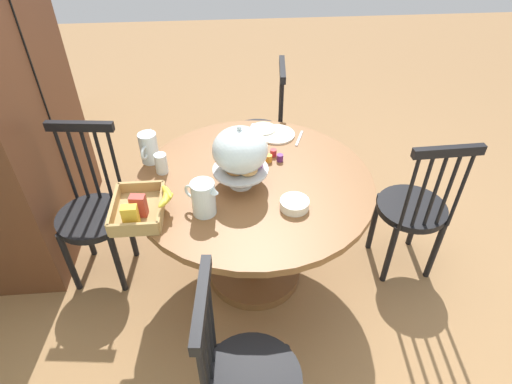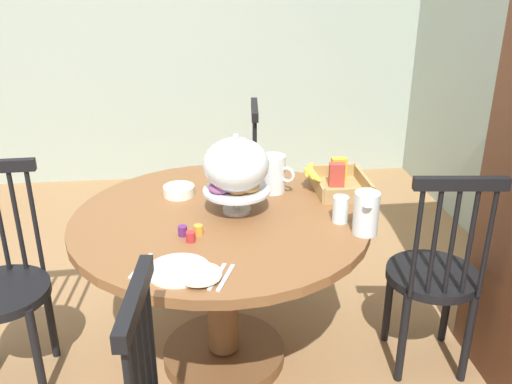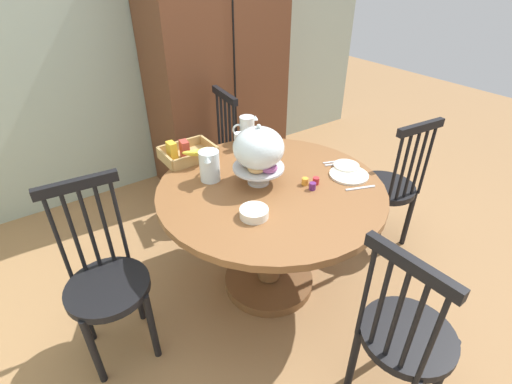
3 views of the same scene
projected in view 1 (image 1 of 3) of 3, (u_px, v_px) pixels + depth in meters
The scene contains 20 objects.
ground_plane at pixel (267, 267), 2.74m from camera, with size 10.00×10.00×0.00m, color #997047.
dining_table at pixel (254, 210), 2.36m from camera, with size 1.24×1.24×0.74m.
windsor_chair_near_window at pixel (246, 379), 1.70m from camera, with size 0.40×0.40×0.97m.
windsor_chair_by_cabinet at pixel (413, 211), 2.48m from camera, with size 0.40×0.40×0.97m.
windsor_chair_facing_door at pixel (261, 135), 3.13m from camera, with size 0.40×0.40×0.97m.
windsor_chair_far_side at pixel (94, 214), 2.45m from camera, with size 0.40×0.40×0.97m.
pastry_stand_with_dome at pixel (240, 153), 2.08m from camera, with size 0.28×0.28×0.34m.
orange_juice_pitcher at pixel (203, 199), 1.99m from camera, with size 0.13×0.17×0.17m.
milk_pitcher at pixel (149, 149), 2.31m from camera, with size 0.18×0.10×0.17m.
cereal_basket at pixel (141, 208), 1.99m from camera, with size 0.32×0.30×0.12m.
china_plate_large at pixel (276, 134), 2.57m from camera, with size 0.22×0.22×0.01m, color white.
china_plate_small at pixel (263, 129), 2.60m from camera, with size 0.15×0.15×0.01m, color white.
cereal_bowl at pixel (294, 204), 2.05m from camera, with size 0.14×0.14×0.04m, color white.
drinking_glass at pixel (161, 163), 2.25m from camera, with size 0.06×0.06×0.11m, color silver.
jam_jar_strawberry at pixel (273, 153), 2.39m from camera, with size 0.04×0.04×0.04m, color #B7282D.
jam_jar_apricot at pixel (269, 158), 2.35m from camera, with size 0.04×0.04×0.04m, color orange.
jam_jar_grape at pixel (280, 158), 2.35m from camera, with size 0.04×0.04×0.04m, color #5B2366.
table_knife at pixel (254, 131), 2.60m from camera, with size 0.17×0.01×0.01m, color silver.
dinner_fork at pixel (249, 131), 2.61m from camera, with size 0.17×0.01×0.01m, color silver.
soup_spoon at pixel (299, 138), 2.54m from camera, with size 0.17×0.01×0.01m, color silver.
Camera 1 is at (-1.81, 0.22, 2.10)m, focal length 30.19 mm.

